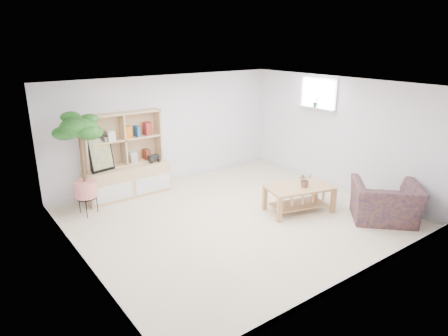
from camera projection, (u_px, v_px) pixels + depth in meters
floor at (236, 218)px, 7.30m from camera, size 5.50×5.00×0.01m
ceiling at (238, 86)px, 6.56m from camera, size 5.50×5.00×0.01m
walls at (237, 156)px, 6.93m from camera, size 5.51×5.01×2.40m
baseboard at (236, 216)px, 7.29m from camera, size 5.50×5.00×0.10m
window at (319, 93)px, 8.68m from camera, size 0.10×0.98×0.68m
window_sill at (316, 108)px, 8.74m from camera, size 0.14×1.00×0.04m
storage_unit at (126, 155)px, 8.13m from camera, size 1.73×0.59×1.73m
poster at (101, 154)px, 7.76m from camera, size 0.50×0.20×0.68m
toy_truck at (154, 158)px, 8.43m from camera, size 0.32×0.22×0.17m
coffee_table at (299, 199)px, 7.54m from camera, size 1.35×0.96×0.50m
table_plant at (305, 180)px, 7.42m from camera, size 0.28×0.26×0.27m
floor_tree at (83, 165)px, 7.19m from camera, size 0.77×0.77×1.92m
armchair at (385, 200)px, 7.09m from camera, size 1.47×1.47×0.82m
sill_plant at (316, 102)px, 8.72m from camera, size 0.15×0.13×0.23m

